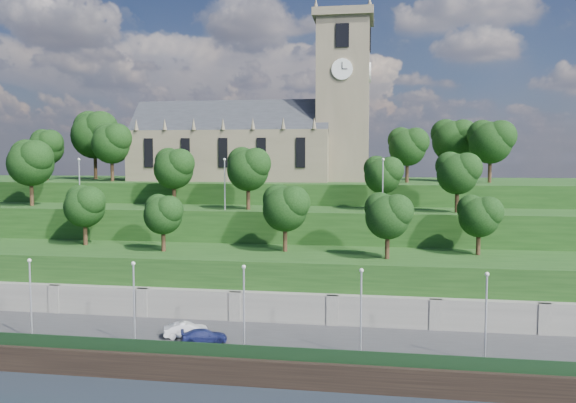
# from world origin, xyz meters

# --- Properties ---
(ground) EXTENTS (320.00, 320.00, 0.00)m
(ground) POSITION_xyz_m (0.00, 0.00, 0.00)
(ground) COLOR #1B222C
(ground) RESTS_ON ground
(promenade) EXTENTS (160.00, 12.00, 2.00)m
(promenade) POSITION_xyz_m (0.00, 6.00, 1.00)
(promenade) COLOR #2D2D30
(promenade) RESTS_ON ground
(quay_wall) EXTENTS (160.00, 0.50, 2.20)m
(quay_wall) POSITION_xyz_m (0.00, -0.05, 1.10)
(quay_wall) COLOR black
(quay_wall) RESTS_ON ground
(fence) EXTENTS (160.00, 0.10, 1.20)m
(fence) POSITION_xyz_m (0.00, 0.60, 2.60)
(fence) COLOR black
(fence) RESTS_ON promenade
(retaining_wall) EXTENTS (160.00, 2.10, 5.00)m
(retaining_wall) POSITION_xyz_m (0.00, 11.97, 2.50)
(retaining_wall) COLOR slate
(retaining_wall) RESTS_ON ground
(embankment_lower) EXTENTS (160.00, 12.00, 8.00)m
(embankment_lower) POSITION_xyz_m (0.00, 18.00, 4.00)
(embankment_lower) COLOR #183913
(embankment_lower) RESTS_ON ground
(embankment_upper) EXTENTS (160.00, 10.00, 12.00)m
(embankment_upper) POSITION_xyz_m (0.00, 29.00, 6.00)
(embankment_upper) COLOR #183913
(embankment_upper) RESTS_ON ground
(hilltop) EXTENTS (160.00, 32.00, 15.00)m
(hilltop) POSITION_xyz_m (0.00, 50.00, 7.50)
(hilltop) COLOR #183913
(hilltop) RESTS_ON ground
(church) EXTENTS (38.60, 12.35, 27.60)m
(church) POSITION_xyz_m (0.79, 45.98, 22.52)
(church) COLOR brown
(church) RESTS_ON hilltop
(trees_lower) EXTENTS (64.17, 8.84, 7.71)m
(trees_lower) POSITION_xyz_m (2.52, 18.19, 12.79)
(trees_lower) COLOR #322013
(trees_lower) RESTS_ON embankment_lower
(trees_upper) EXTENTS (63.50, 8.44, 9.31)m
(trees_upper) POSITION_xyz_m (-2.51, 28.18, 17.60)
(trees_upper) COLOR #322013
(trees_upper) RESTS_ON embankment_upper
(trees_hilltop) EXTENTS (77.38, 16.46, 11.94)m
(trees_hilltop) POSITION_xyz_m (-2.29, 45.31, 21.85)
(trees_hilltop) COLOR #322013
(trees_hilltop) RESTS_ON hilltop
(lamp_posts_promenade) EXTENTS (60.36, 0.36, 7.55)m
(lamp_posts_promenade) POSITION_xyz_m (-2.00, 2.50, 6.38)
(lamp_posts_promenade) COLOR #B2B2B7
(lamp_posts_promenade) RESTS_ON promenade
(lamp_posts_upper) EXTENTS (40.36, 0.36, 6.68)m
(lamp_posts_upper) POSITION_xyz_m (-0.00, 26.00, 15.93)
(lamp_posts_upper) COLOR #B2B2B7
(lamp_posts_upper) RESTS_ON embankment_upper
(car_middle) EXTENTS (4.30, 2.79, 1.34)m
(car_middle) POSITION_xyz_m (1.73, 5.43, 2.67)
(car_middle) COLOR silver
(car_middle) RESTS_ON promenade
(car_right) EXTENTS (4.47, 3.05, 1.20)m
(car_right) POSITION_xyz_m (3.89, 4.15, 2.60)
(car_right) COLOR #171D51
(car_right) RESTS_ON promenade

